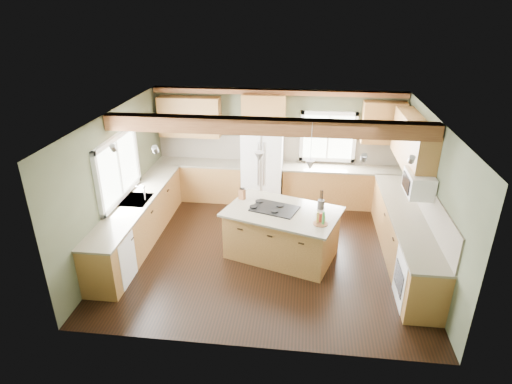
# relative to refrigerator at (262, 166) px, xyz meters

# --- Properties ---
(floor) EXTENTS (5.60, 5.60, 0.00)m
(floor) POSITION_rel_refrigerator_xyz_m (0.30, -2.12, -0.90)
(floor) COLOR black
(floor) RESTS_ON ground
(ceiling) EXTENTS (5.60, 5.60, 0.00)m
(ceiling) POSITION_rel_refrigerator_xyz_m (0.30, -2.12, 1.70)
(ceiling) COLOR silver
(ceiling) RESTS_ON wall_back
(wall_back) EXTENTS (5.60, 0.00, 5.60)m
(wall_back) POSITION_rel_refrigerator_xyz_m (0.30, 0.38, 0.40)
(wall_back) COLOR #414631
(wall_back) RESTS_ON ground
(wall_left) EXTENTS (0.00, 5.00, 5.00)m
(wall_left) POSITION_rel_refrigerator_xyz_m (-2.50, -2.12, 0.40)
(wall_left) COLOR #414631
(wall_left) RESTS_ON ground
(wall_right) EXTENTS (0.00, 5.00, 5.00)m
(wall_right) POSITION_rel_refrigerator_xyz_m (3.10, -2.12, 0.40)
(wall_right) COLOR #414631
(wall_right) RESTS_ON ground
(ceiling_beam) EXTENTS (5.55, 0.26, 0.26)m
(ceiling_beam) POSITION_rel_refrigerator_xyz_m (0.30, -2.22, 1.57)
(ceiling_beam) COLOR #532917
(ceiling_beam) RESTS_ON ceiling
(soffit_trim) EXTENTS (5.55, 0.20, 0.10)m
(soffit_trim) POSITION_rel_refrigerator_xyz_m (0.30, 0.28, 1.64)
(soffit_trim) COLOR #532917
(soffit_trim) RESTS_ON ceiling
(backsplash_back) EXTENTS (5.58, 0.03, 0.58)m
(backsplash_back) POSITION_rel_refrigerator_xyz_m (0.30, 0.36, 0.31)
(backsplash_back) COLOR brown
(backsplash_back) RESTS_ON wall_back
(backsplash_right) EXTENTS (0.03, 3.70, 0.58)m
(backsplash_right) POSITION_rel_refrigerator_xyz_m (3.08, -2.07, 0.31)
(backsplash_right) COLOR brown
(backsplash_right) RESTS_ON wall_right
(base_cab_back_left) EXTENTS (2.02, 0.60, 0.88)m
(base_cab_back_left) POSITION_rel_refrigerator_xyz_m (-1.49, 0.08, -0.46)
(base_cab_back_left) COLOR brown
(base_cab_back_left) RESTS_ON floor
(counter_back_left) EXTENTS (2.06, 0.64, 0.04)m
(counter_back_left) POSITION_rel_refrigerator_xyz_m (-1.49, 0.08, 0.00)
(counter_back_left) COLOR brown
(counter_back_left) RESTS_ON base_cab_back_left
(base_cab_back_right) EXTENTS (2.62, 0.60, 0.88)m
(base_cab_back_right) POSITION_rel_refrigerator_xyz_m (1.79, 0.08, -0.46)
(base_cab_back_right) COLOR brown
(base_cab_back_right) RESTS_ON floor
(counter_back_right) EXTENTS (2.66, 0.64, 0.04)m
(counter_back_right) POSITION_rel_refrigerator_xyz_m (1.79, 0.08, 0.00)
(counter_back_right) COLOR brown
(counter_back_right) RESTS_ON base_cab_back_right
(base_cab_left) EXTENTS (0.60, 3.70, 0.88)m
(base_cab_left) POSITION_rel_refrigerator_xyz_m (-2.20, -2.07, -0.46)
(base_cab_left) COLOR brown
(base_cab_left) RESTS_ON floor
(counter_left) EXTENTS (0.64, 3.74, 0.04)m
(counter_left) POSITION_rel_refrigerator_xyz_m (-2.20, -2.07, 0.00)
(counter_left) COLOR brown
(counter_left) RESTS_ON base_cab_left
(base_cab_right) EXTENTS (0.60, 3.70, 0.88)m
(base_cab_right) POSITION_rel_refrigerator_xyz_m (2.80, -2.07, -0.46)
(base_cab_right) COLOR brown
(base_cab_right) RESTS_ON floor
(counter_right) EXTENTS (0.64, 3.74, 0.04)m
(counter_right) POSITION_rel_refrigerator_xyz_m (2.80, -2.07, 0.00)
(counter_right) COLOR brown
(counter_right) RESTS_ON base_cab_right
(upper_cab_back_left) EXTENTS (1.40, 0.35, 0.90)m
(upper_cab_back_left) POSITION_rel_refrigerator_xyz_m (-1.69, 0.21, 1.05)
(upper_cab_back_left) COLOR brown
(upper_cab_back_left) RESTS_ON wall_back
(upper_cab_over_fridge) EXTENTS (0.96, 0.35, 0.70)m
(upper_cab_over_fridge) POSITION_rel_refrigerator_xyz_m (-0.00, 0.21, 1.25)
(upper_cab_over_fridge) COLOR brown
(upper_cab_over_fridge) RESTS_ON wall_back
(upper_cab_right) EXTENTS (0.35, 2.20, 0.90)m
(upper_cab_right) POSITION_rel_refrigerator_xyz_m (2.92, -1.22, 1.05)
(upper_cab_right) COLOR brown
(upper_cab_right) RESTS_ON wall_right
(upper_cab_back_corner) EXTENTS (0.90, 0.35, 0.90)m
(upper_cab_back_corner) POSITION_rel_refrigerator_xyz_m (2.60, 0.21, 1.05)
(upper_cab_back_corner) COLOR brown
(upper_cab_back_corner) RESTS_ON wall_back
(window_left) EXTENTS (0.04, 1.60, 1.05)m
(window_left) POSITION_rel_refrigerator_xyz_m (-2.48, -2.07, 0.65)
(window_left) COLOR white
(window_left) RESTS_ON wall_left
(window_back) EXTENTS (1.10, 0.04, 1.00)m
(window_back) POSITION_rel_refrigerator_xyz_m (1.45, 0.36, 0.65)
(window_back) COLOR white
(window_back) RESTS_ON wall_back
(sink) EXTENTS (0.50, 0.65, 0.03)m
(sink) POSITION_rel_refrigerator_xyz_m (-2.20, -2.07, 0.01)
(sink) COLOR #262628
(sink) RESTS_ON counter_left
(faucet) EXTENTS (0.02, 0.02, 0.28)m
(faucet) POSITION_rel_refrigerator_xyz_m (-2.02, -2.07, 0.15)
(faucet) COLOR #B2B2B7
(faucet) RESTS_ON sink
(dishwasher) EXTENTS (0.60, 0.60, 0.84)m
(dishwasher) POSITION_rel_refrigerator_xyz_m (-2.19, -3.37, -0.47)
(dishwasher) COLOR white
(dishwasher) RESTS_ON floor
(oven) EXTENTS (0.60, 0.72, 0.84)m
(oven) POSITION_rel_refrigerator_xyz_m (2.79, -3.37, -0.47)
(oven) COLOR white
(oven) RESTS_ON floor
(microwave) EXTENTS (0.40, 0.70, 0.38)m
(microwave) POSITION_rel_refrigerator_xyz_m (2.88, -2.17, 0.65)
(microwave) COLOR white
(microwave) RESTS_ON wall_right
(pendant_left) EXTENTS (0.18, 0.18, 0.16)m
(pendant_left) POSITION_rel_refrigerator_xyz_m (0.15, -2.07, 0.98)
(pendant_left) COLOR #B2B2B7
(pendant_left) RESTS_ON ceiling
(pendant_right) EXTENTS (0.18, 0.18, 0.16)m
(pendant_right) POSITION_rel_refrigerator_xyz_m (1.04, -2.36, 0.98)
(pendant_right) COLOR #B2B2B7
(pendant_right) RESTS_ON ceiling
(refrigerator) EXTENTS (0.90, 0.74, 1.80)m
(refrigerator) POSITION_rel_refrigerator_xyz_m (0.00, 0.00, 0.00)
(refrigerator) COLOR white
(refrigerator) RESTS_ON floor
(island) EXTENTS (2.13, 1.67, 0.88)m
(island) POSITION_rel_refrigerator_xyz_m (0.59, -2.22, -0.46)
(island) COLOR olive
(island) RESTS_ON floor
(island_top) EXTENTS (2.29, 1.83, 0.04)m
(island_top) POSITION_rel_refrigerator_xyz_m (0.59, -2.22, 0.00)
(island_top) COLOR brown
(island_top) RESTS_ON island
(cooktop) EXTENTS (0.94, 0.77, 0.02)m
(cooktop) POSITION_rel_refrigerator_xyz_m (0.45, -2.17, 0.03)
(cooktop) COLOR black
(cooktop) RESTS_ON island_top
(knife_block) EXTENTS (0.14, 0.13, 0.19)m
(knife_block) POSITION_rel_refrigerator_xyz_m (-0.20, -1.81, 0.12)
(knife_block) COLOR brown
(knife_block) RESTS_ON island_top
(utensil_crock) EXTENTS (0.14, 0.14, 0.17)m
(utensil_crock) POSITION_rel_refrigerator_xyz_m (1.28, -2.04, 0.10)
(utensil_crock) COLOR #3E3731
(utensil_crock) RESTS_ON island_top
(bottle_tray) EXTENTS (0.32, 0.32, 0.23)m
(bottle_tray) POSITION_rel_refrigerator_xyz_m (1.26, -2.64, 0.13)
(bottle_tray) COLOR #582E1A
(bottle_tray) RESTS_ON island_top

